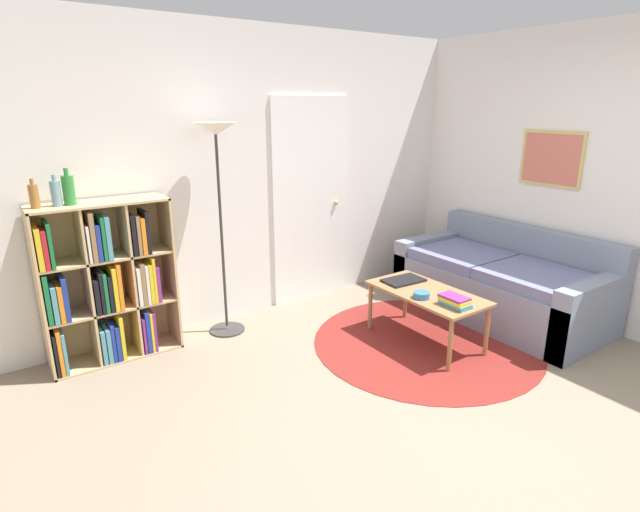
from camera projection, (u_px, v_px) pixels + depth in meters
The scene contains 14 objects.
ground_plane at pixel (491, 443), 2.97m from camera, with size 14.00×14.00×0.00m, color gray.
wall_back at pixel (271, 176), 4.65m from camera, with size 7.26×0.11×2.60m.
wall_right at pixel (533, 172), 4.78m from camera, with size 0.08×5.59×2.60m.
rug at pixel (426, 342), 4.21m from camera, with size 1.89×1.89×0.01m.
bookshelf at pixel (106, 285), 3.81m from camera, with size 0.96×0.34×1.25m.
floor_lamp at pixel (217, 159), 4.00m from camera, with size 0.34×0.34×1.79m.
couch at pixel (503, 284), 4.73m from camera, with size 0.94×1.88×0.81m.
coffee_table at pixel (427, 297), 4.12m from camera, with size 0.51×0.99×0.45m.
laptop at pixel (403, 280), 4.33m from camera, with size 0.36×0.24×0.02m.
bowl at pixel (421, 295), 3.96m from camera, with size 0.13×0.13×0.05m.
book_stack_on_table at pixel (455, 301), 3.79m from camera, with size 0.15×0.24×0.08m.
bottle_left at pixel (34, 196), 3.38m from camera, with size 0.06×0.06×0.20m.
bottle_middle at pixel (56, 193), 3.45m from camera, with size 0.07×0.07×0.22m.
bottle_right at pixel (69, 190), 3.49m from camera, with size 0.08×0.08×0.26m.
Camera 1 is at (-2.27, -1.48, 1.93)m, focal length 28.00 mm.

